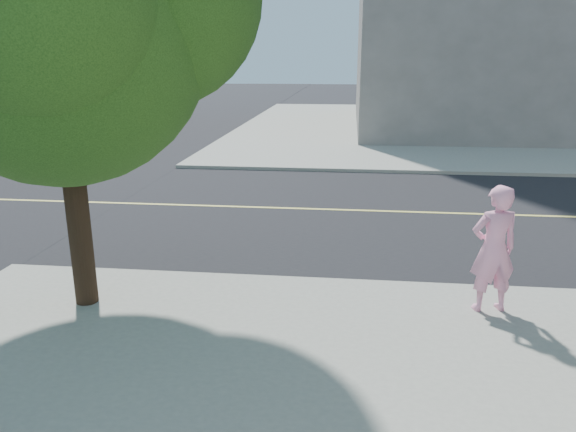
# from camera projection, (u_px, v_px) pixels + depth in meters

# --- Properties ---
(ground) EXTENTS (140.00, 140.00, 0.00)m
(ground) POSITION_uv_depth(u_px,v_px,m) (68.00, 273.00, 9.23)
(ground) COLOR black
(ground) RESTS_ON ground
(road_ew) EXTENTS (140.00, 9.00, 0.01)m
(road_ew) POSITION_uv_depth(u_px,v_px,m) (159.00, 205.00, 13.52)
(road_ew) COLOR black
(road_ew) RESTS_ON ground
(sidewalk_ne) EXTENTS (29.00, 25.00, 0.12)m
(sidewalk_ne) POSITION_uv_depth(u_px,v_px,m) (521.00, 127.00, 28.25)
(sidewalk_ne) COLOR gray
(sidewalk_ne) RESTS_ON ground
(man_on_phone) EXTENTS (0.73, 0.57, 1.79)m
(man_on_phone) POSITION_uv_depth(u_px,v_px,m) (494.00, 249.00, 7.38)
(man_on_phone) COLOR #FA9AC0
(man_on_phone) RESTS_ON sidewalk_se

